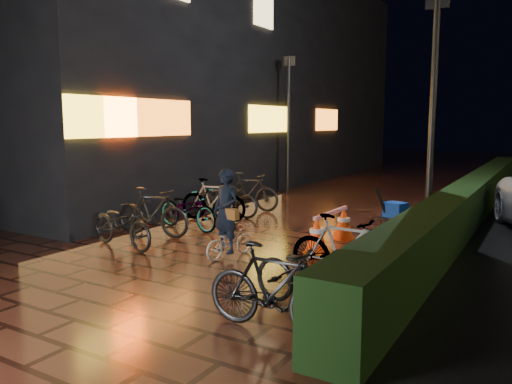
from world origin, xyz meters
The scene contains 10 objects.
ground centered at (0.00, 0.00, 0.00)m, with size 80.00×80.00×0.00m, color #381911.
hedge centered at (3.30, 8.00, 0.50)m, with size 0.70×20.00×1.00m, color black.
storefront_block centered at (-9.50, 11.50, 4.50)m, with size 12.09×22.00×9.00m.
lamp_post_hedge centered at (2.70, 5.29, 2.88)m, with size 0.50×0.15×5.24m.
lamp_post_sf centered at (-2.83, 9.17, 2.58)m, with size 0.45×0.14×4.69m.
cyclist centered at (-0.01, 1.22, 0.61)m, with size 0.65×1.21×1.65m.
traffic_barrier centered at (1.28, 3.05, 0.36)m, with size 0.48×1.78×0.71m.
cart_assembly centered at (2.18, 4.42, 0.57)m, with size 0.76×0.65×1.11m.
parked_bikes_storefront centered at (-2.28, 3.21, 0.51)m, with size 2.08×5.75×1.08m.
parked_bikes_hedge centered at (2.38, -0.28, 0.52)m, with size 1.98×2.70×1.08m.
Camera 1 is at (5.05, -6.22, 2.47)m, focal length 35.00 mm.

